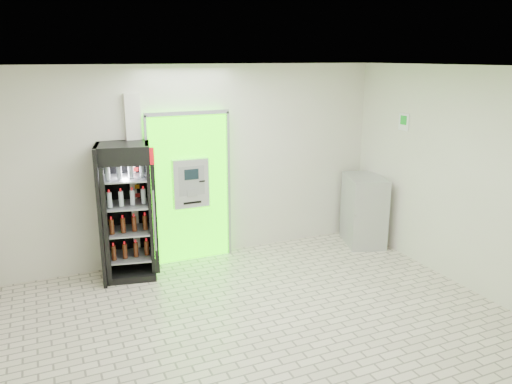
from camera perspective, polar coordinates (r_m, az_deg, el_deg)
ground at (r=6.12m, az=1.19°, el=-15.26°), size 6.00×6.00×0.00m
room_shell at (r=5.42m, az=1.30°, el=1.77°), size 6.00×6.00×6.00m
atm_assembly at (r=7.72m, az=-7.66°, el=0.59°), size 1.30×0.24×2.33m
pillar at (r=7.55m, az=-13.46°, el=0.99°), size 0.22×0.11×2.60m
beverage_cooler at (r=7.35m, az=-14.57°, el=-2.43°), size 0.85×0.80×1.95m
steel_cabinet at (r=8.67m, az=12.21°, el=-2.02°), size 0.85×1.02×1.17m
exit_sign at (r=8.14m, az=16.55°, el=7.69°), size 0.02×0.22×0.26m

